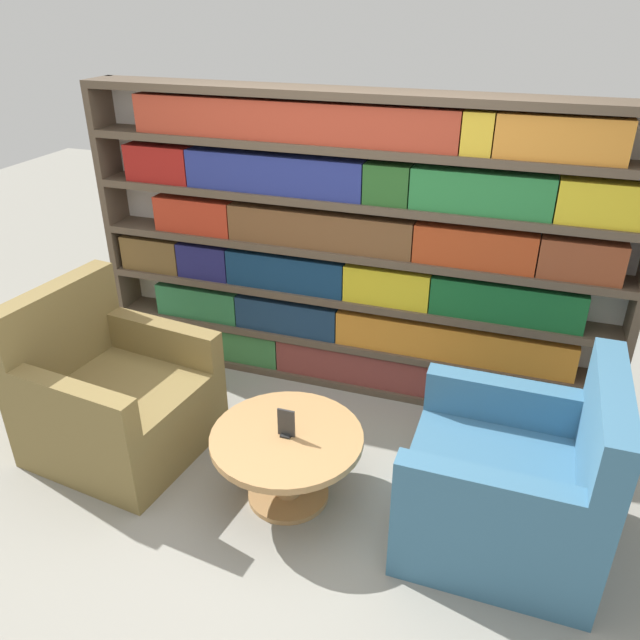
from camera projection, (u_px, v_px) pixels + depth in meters
The scene contains 6 objects.
ground_plane at pixel (278, 500), 3.47m from camera, with size 14.00×14.00×0.00m, color gray.
bookshelf at pixel (349, 251), 4.10m from camera, with size 3.56×0.30×2.00m.
armchair_left at pixel (114, 399), 3.75m from camera, with size 1.02×0.99×1.00m.
armchair_right at pixel (511, 488), 3.08m from camera, with size 0.94×0.89×1.00m.
coffee_table at pixel (287, 453), 3.36m from camera, with size 0.82×0.82×0.42m.
table_sign at pixel (286, 425), 3.27m from camera, with size 0.09×0.06×0.16m.
Camera 1 is at (1.07, -2.39, 2.50)m, focal length 35.00 mm.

